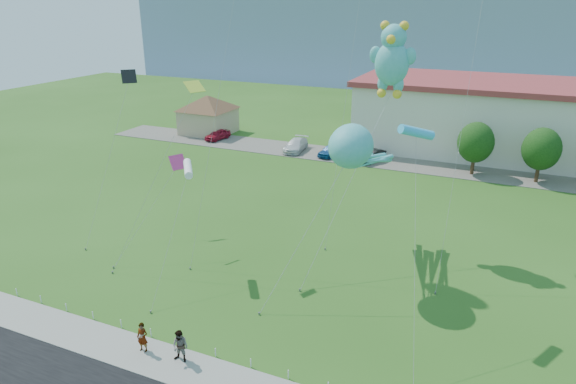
{
  "coord_description": "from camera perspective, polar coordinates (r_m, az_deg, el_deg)",
  "views": [
    {
      "loc": [
        12.93,
        -19.26,
        16.87
      ],
      "look_at": [
        0.87,
        8.0,
        5.64
      ],
      "focal_mm": 32.0,
      "sensor_mm": 36.0,
      "label": 1
    }
  ],
  "objects": [
    {
      "name": "small_kite_black",
      "position": [
        41.66,
        -17.76,
        10.14
      ],
      "size": [
        1.43,
        8.05,
        11.74
      ],
      "color": "black",
      "rests_on": "ground"
    },
    {
      "name": "rope_fence",
      "position": [
        27.67,
        -9.9,
        -16.63
      ],
      "size": [
        26.05,
        0.05,
        0.5
      ],
      "color": "white",
      "rests_on": "ground"
    },
    {
      "name": "small_kite_pink",
      "position": [
        36.45,
        -12.76,
        2.23
      ],
      "size": [
        2.82,
        5.8,
        6.68
      ],
      "color": "#F43685",
      "rests_on": "ground"
    },
    {
      "name": "teddy_bear_kite",
      "position": [
        36.48,
        11.51,
        14.39
      ],
      "size": [
        4.12,
        11.12,
        15.54
      ],
      "color": "teal",
      "rests_on": "ground"
    },
    {
      "name": "tree_mid",
      "position": [
        55.02,
        26.34,
        4.3
      ],
      "size": [
        3.6,
        3.6,
        5.47
      ],
      "color": "#3F2B19",
      "rests_on": "ground"
    },
    {
      "name": "parked_car_white",
      "position": [
        60.62,
        0.88,
        5.23
      ],
      "size": [
        2.3,
        4.92,
        1.39
      ],
      "primitive_type": "imported",
      "rotation": [
        0.0,
        0.0,
        0.07
      ],
      "color": "silver",
      "rests_on": "parking_strip"
    },
    {
      "name": "tree_near",
      "position": [
        55.02,
        20.13,
        5.19
      ],
      "size": [
        3.6,
        3.6,
        5.47
      ],
      "color": "#3F2B19",
      "rests_on": "ground"
    },
    {
      "name": "pavilion",
      "position": [
        69.52,
        -8.89,
        8.92
      ],
      "size": [
        9.2,
        9.2,
        5.0
      ],
      "color": "tan",
      "rests_on": "ground"
    },
    {
      "name": "pedestrian_right",
      "position": [
        26.71,
        -11.88,
        -16.43
      ],
      "size": [
        0.87,
        0.7,
        1.72
      ],
      "primitive_type": "imported",
      "rotation": [
        0.0,
        0.0,
        0.06
      ],
      "color": "gray",
      "rests_on": "sidewalk"
    },
    {
      "name": "parking_strip",
      "position": [
        58.26,
        10.02,
        3.53
      ],
      "size": [
        70.0,
        6.0,
        0.06
      ],
      "primitive_type": "cube",
      "color": "#59544C",
      "rests_on": "ground"
    },
    {
      "name": "small_kite_yellow",
      "position": [
        33.74,
        -11.43,
        9.01
      ],
      "size": [
        4.52,
        5.88,
        12.1
      ],
      "color": "#B4CC30",
      "rests_on": "ground"
    },
    {
      "name": "ground",
      "position": [
        28.68,
        -8.4,
        -15.64
      ],
      "size": [
        160.0,
        160.0,
        0.0
      ],
      "primitive_type": "plane",
      "color": "#295317",
      "rests_on": "ground"
    },
    {
      "name": "parked_car_blue",
      "position": [
        58.8,
        4.74,
        4.62
      ],
      "size": [
        2.31,
        4.04,
        1.3
      ],
      "primitive_type": "imported",
      "rotation": [
        0.0,
        0.0,
        -0.22
      ],
      "color": "navy",
      "rests_on": "parking_strip"
    },
    {
      "name": "hill_ridge",
      "position": [
        139.92,
        19.5,
        17.75
      ],
      "size": [
        160.0,
        50.0,
        25.0
      ],
      "primitive_type": "cube",
      "color": "gray",
      "rests_on": "ground"
    },
    {
      "name": "octopus_kite",
      "position": [
        32.14,
        7.64,
        4.33
      ],
      "size": [
        4.47,
        13.14,
        10.03
      ],
      "color": "teal",
      "rests_on": "ground"
    },
    {
      "name": "small_kite_cyan",
      "position": [
        27.81,
        14.09,
        6.23
      ],
      "size": [
        2.47,
        8.66,
        10.77
      ],
      "color": "#35B6F0",
      "rests_on": "ground"
    },
    {
      "name": "pedestrian_left",
      "position": [
        27.84,
        -15.87,
        -15.26
      ],
      "size": [
        0.63,
        0.46,
        1.61
      ],
      "primitive_type": "imported",
      "rotation": [
        0.0,
        0.0,
        0.14
      ],
      "color": "gray",
      "rests_on": "sidewalk"
    },
    {
      "name": "small_kite_white",
      "position": [
        33.11,
        -11.08,
        2.47
      ],
      "size": [
        1.27,
        7.16,
        7.25
      ],
      "color": "white",
      "rests_on": "ground"
    },
    {
      "name": "parked_car_red",
      "position": [
        66.31,
        -7.83,
        6.35
      ],
      "size": [
        2.18,
        4.03,
        1.3
      ],
      "primitive_type": "imported",
      "rotation": [
        0.0,
        0.0,
        -0.17
      ],
      "color": "#A41429",
      "rests_on": "parking_strip"
    },
    {
      "name": "sidewalk",
      "position": [
        26.88,
        -11.66,
        -18.6
      ],
      "size": [
        80.0,
        2.5,
        0.1
      ],
      "primitive_type": "cube",
      "color": "gray",
      "rests_on": "ground"
    },
    {
      "name": "parked_car_black",
      "position": [
        57.32,
        9.24,
        4.02
      ],
      "size": [
        2.57,
        4.28,
        1.33
      ],
      "primitive_type": "imported",
      "rotation": [
        0.0,
        0.0,
        -0.31
      ],
      "color": "black",
      "rests_on": "parking_strip"
    }
  ]
}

